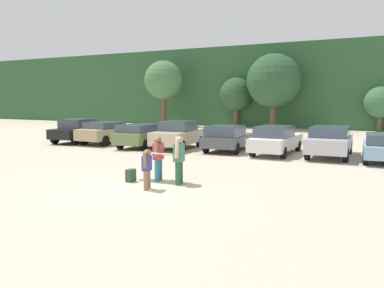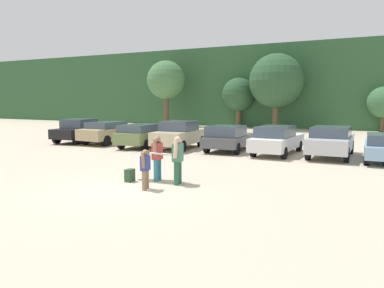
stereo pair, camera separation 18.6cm
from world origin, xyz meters
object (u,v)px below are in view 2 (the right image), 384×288
parked_car_champagne (179,134)px  person_companion (178,157)px  person_adult (157,156)px  parked_car_silver (331,141)px  surfboard_white (154,154)px  parked_car_olive_green (144,134)px  backpack_dropped (130,175)px  person_child (145,167)px  parked_car_dark_gray (229,138)px  parked_car_white (277,140)px  parked_car_tan (111,132)px  parked_car_black (79,130)px

parked_car_champagne → person_companion: 9.59m
parked_car_champagne → person_adult: (3.69, -8.21, 0.06)m
parked_car_silver → surfboard_white: parked_car_silver is taller
parked_car_olive_green → backpack_dropped: size_ratio=10.78×
person_adult → surfboard_white: 0.14m
parked_car_champagne → person_companion: (4.63, -8.39, 0.09)m
parked_car_olive_green → person_child: bearing=-151.0°
parked_car_silver → surfboard_white: size_ratio=2.12×
parked_car_dark_gray → parked_car_white: (2.75, -0.06, 0.02)m
parked_car_olive_green → parked_car_champagne: bearing=-89.0°
parked_car_tan → surfboard_white: 12.48m
parked_car_champagne → person_child: 10.40m
parked_car_white → surfboard_white: parked_car_white is taller
parked_car_olive_green → parked_car_silver: parked_car_silver is taller
person_adult → parked_car_black: bearing=-47.8°
parked_car_tan → parked_car_white: 11.16m
parked_car_dark_gray → parked_car_white: bearing=-93.7°
parked_car_tan → surfboard_white: parked_car_tan is taller
parked_car_white → person_child: bearing=171.9°
parked_car_olive_green → parked_car_champagne: (2.29, 0.26, 0.07)m
backpack_dropped → parked_car_black: bearing=140.6°
parked_car_champagne → surfboard_white: size_ratio=1.86×
parked_car_champagne → parked_car_dark_gray: size_ratio=0.96×
parked_car_olive_green → parked_car_white: bearing=-91.3°
parked_car_silver → person_adult: person_adult is taller
parked_car_tan → backpack_dropped: (8.31, -9.19, -0.56)m
backpack_dropped → person_companion: bearing=13.7°
parked_car_black → person_companion: person_companion is taller
parked_car_white → parked_car_silver: 2.70m
parked_car_dark_gray → person_companion: bearing=-171.9°
person_adult → person_companion: (0.94, -0.18, 0.03)m
parked_car_black → person_adult: person_adult is taller
parked_car_black → parked_car_champagne: size_ratio=0.97×
parked_car_black → person_companion: 14.88m
parked_car_olive_green → person_child: size_ratio=3.70×
parked_car_champagne → person_companion: bearing=-155.3°
parked_car_silver → surfboard_white: (-4.85, -8.92, 0.15)m
parked_car_black → person_child: (11.80, -9.47, -0.09)m
parked_car_tan → person_adult: bearing=-132.2°
parked_car_champagne → parked_car_olive_green: bearing=92.2°
parked_car_black → parked_car_champagne: 7.72m
person_companion → parked_car_tan: bearing=-53.5°
parked_car_dark_gray → person_child: bearing=-176.2°
parked_car_champagne → person_companion: size_ratio=2.56×
parked_car_dark_gray → parked_car_champagne: bearing=94.9°
parked_car_olive_green → parked_car_white: parked_car_white is taller
parked_car_olive_green → parked_car_silver: bearing=-90.7°
parked_car_white → person_child: 10.02m
parked_car_silver → person_child: 11.08m
parked_car_black → surfboard_white: 13.97m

